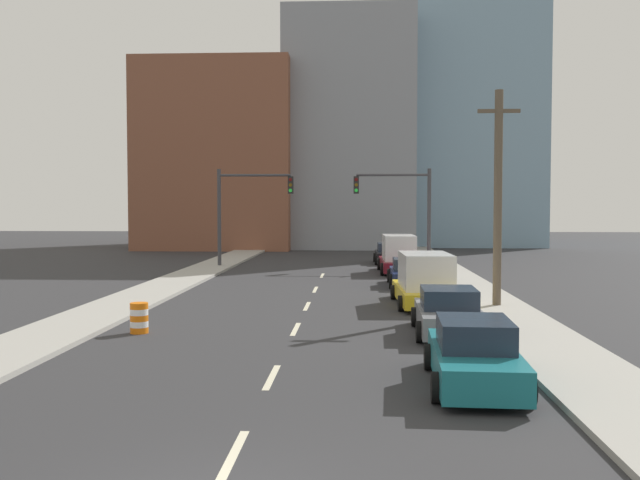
# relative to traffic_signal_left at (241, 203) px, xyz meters

# --- Properties ---
(sidewalk_left) EXTENTS (2.65, 89.52, 0.15)m
(sidewalk_left) POSITION_rel_traffic_signal_left_xyz_m (-1.83, 8.63, -4.05)
(sidewalk_left) COLOR #9E9B93
(sidewalk_left) RESTS_ON ground
(sidewalk_right) EXTENTS (2.65, 89.52, 0.15)m
(sidewalk_right) POSITION_rel_traffic_signal_left_xyz_m (12.73, 8.63, -4.05)
(sidewalk_right) COLOR #9E9B93
(sidewalk_right) RESTS_ON ground
(lane_stripe_at_2m) EXTENTS (0.16, 2.40, 0.01)m
(lane_stripe_at_2m) POSITION_rel_traffic_signal_left_xyz_m (5.45, -34.14, -4.12)
(lane_stripe_at_2m) COLOR beige
(lane_stripe_at_2m) RESTS_ON ground
(lane_stripe_at_7m) EXTENTS (0.16, 2.40, 0.01)m
(lane_stripe_at_7m) POSITION_rel_traffic_signal_left_xyz_m (5.45, -28.96, -4.12)
(lane_stripe_at_7m) COLOR beige
(lane_stripe_at_7m) RESTS_ON ground
(lane_stripe_at_14m) EXTENTS (0.16, 2.40, 0.01)m
(lane_stripe_at_14m) POSITION_rel_traffic_signal_left_xyz_m (5.45, -22.54, -4.12)
(lane_stripe_at_14m) COLOR beige
(lane_stripe_at_14m) RESTS_ON ground
(lane_stripe_at_19m) EXTENTS (0.16, 2.40, 0.01)m
(lane_stripe_at_19m) POSITION_rel_traffic_signal_left_xyz_m (5.45, -17.30, -4.12)
(lane_stripe_at_19m) COLOR beige
(lane_stripe_at_19m) RESTS_ON ground
(lane_stripe_at_24m) EXTENTS (0.16, 2.40, 0.01)m
(lane_stripe_at_24m) POSITION_rel_traffic_signal_left_xyz_m (5.45, -11.72, -4.12)
(lane_stripe_at_24m) COLOR beige
(lane_stripe_at_24m) RESTS_ON ground
(lane_stripe_at_31m) EXTENTS (0.16, 2.40, 0.01)m
(lane_stripe_at_31m) POSITION_rel_traffic_signal_left_xyz_m (5.45, -4.93, -4.12)
(lane_stripe_at_31m) COLOR beige
(lane_stripe_at_31m) RESTS_ON ground
(building_brick_left) EXTENTS (14.00, 16.00, 17.03)m
(building_brick_left) POSITION_rel_traffic_signal_left_xyz_m (-5.47, 23.75, 4.38)
(building_brick_left) COLOR brown
(building_brick_left) RESTS_ON ground
(building_office_center) EXTENTS (12.00, 20.00, 21.83)m
(building_office_center) POSITION_rel_traffic_signal_left_xyz_m (6.65, 27.75, 6.79)
(building_office_center) COLOR gray
(building_office_center) RESTS_ON ground
(building_glass_right) EXTENTS (13.00, 20.00, 32.38)m
(building_glass_right) POSITION_rel_traffic_signal_left_xyz_m (18.79, 31.75, 12.06)
(building_glass_right) COLOR #7A9EB7
(building_glass_right) RESTS_ON ground
(traffic_signal_left) EXTENTS (4.89, 0.35, 6.31)m
(traffic_signal_left) POSITION_rel_traffic_signal_left_xyz_m (0.00, 0.00, 0.00)
(traffic_signal_left) COLOR #38383D
(traffic_signal_left) RESTS_ON ground
(traffic_signal_right) EXTENTS (4.89, 0.35, 6.31)m
(traffic_signal_right) POSITION_rel_traffic_signal_left_xyz_m (10.57, 0.00, 0.00)
(traffic_signal_right) COLOR #38383D
(traffic_signal_right) RESTS_ON ground
(utility_pole_right_mid) EXTENTS (1.60, 0.32, 8.38)m
(utility_pole_right_mid) POSITION_rel_traffic_signal_left_xyz_m (12.81, -17.57, 0.18)
(utility_pole_right_mid) COLOR brown
(utility_pole_right_mid) RESTS_ON ground
(traffic_barrel) EXTENTS (0.56, 0.56, 0.95)m
(traffic_barrel) POSITION_rel_traffic_signal_left_xyz_m (0.64, -23.50, -3.65)
(traffic_barrel) COLOR orange
(traffic_barrel) RESTS_ON ground
(sedan_teal) EXTENTS (2.20, 4.79, 1.48)m
(sedan_teal) POSITION_rel_traffic_signal_left_xyz_m (10.00, -29.53, -3.46)
(sedan_teal) COLOR #196B75
(sedan_teal) RESTS_ON ground
(sedan_gray) EXTENTS (2.24, 4.61, 1.44)m
(sedan_gray) POSITION_rel_traffic_signal_left_xyz_m (10.25, -23.22, -3.47)
(sedan_gray) COLOR slate
(sedan_gray) RESTS_ON ground
(box_truck_yellow) EXTENTS (2.54, 5.70, 2.09)m
(box_truck_yellow) POSITION_rel_traffic_signal_left_xyz_m (10.13, -16.86, -3.15)
(box_truck_yellow) COLOR gold
(box_truck_yellow) RESTS_ON ground
(sedan_navy) EXTENTS (2.19, 4.65, 1.36)m
(sedan_navy) POSITION_rel_traffic_signal_left_xyz_m (10.05, -9.80, -3.49)
(sedan_navy) COLOR #141E47
(sedan_navy) RESTS_ON ground
(box_truck_maroon) EXTENTS (2.39, 5.90, 2.24)m
(box_truck_maroon) POSITION_rel_traffic_signal_left_xyz_m (9.88, -3.05, -3.07)
(box_truck_maroon) COLOR maroon
(box_truck_maroon) RESTS_ON ground
(sedan_black) EXTENTS (2.19, 4.36, 1.41)m
(sedan_black) POSITION_rel_traffic_signal_left_xyz_m (9.68, 3.93, -3.49)
(sedan_black) COLOR black
(sedan_black) RESTS_ON ground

